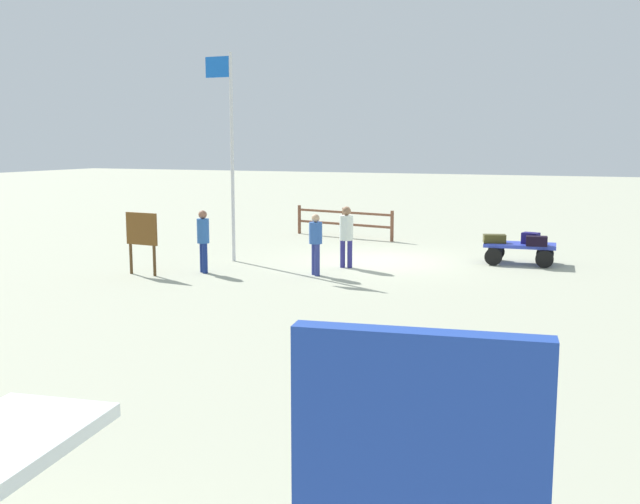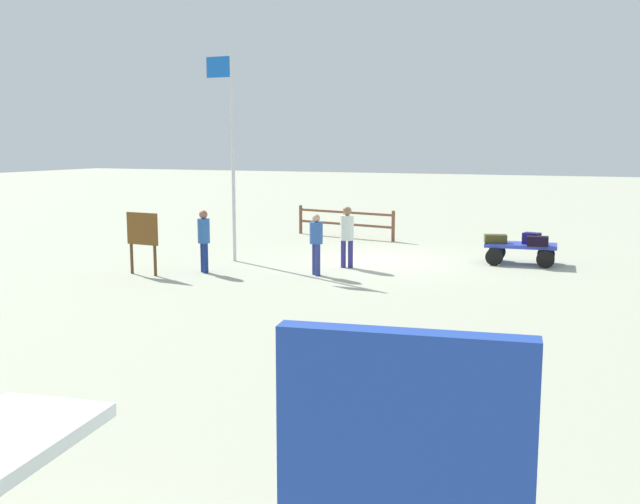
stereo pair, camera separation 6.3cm
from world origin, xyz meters
TOP-DOWN VIEW (x-y plane):
  - ground_plane at (0.00, 0.00)m, footprint 120.00×120.00m
  - luggage_cart at (-3.81, -1.01)m, footprint 2.05×1.27m
  - suitcase_navy at (-4.12, -1.03)m, footprint 0.51×0.45m
  - suitcase_dark at (-3.14, -0.85)m, footprint 0.69×0.51m
  - suitcase_grey at (-4.33, -0.65)m, footprint 0.61×0.41m
  - worker_lead at (0.85, 2.90)m, footprint 0.48×0.48m
  - worker_trailing at (3.76, 3.69)m, footprint 0.45×0.45m
  - worker_supervisor at (0.53, 1.48)m, footprint 0.46×0.46m
  - flagpole at (4.06, 1.67)m, footprint 0.86×0.10m
  - signboard at (5.07, 4.58)m, footprint 0.98×0.14m
  - wooden_fence at (2.91, -4.64)m, footprint 4.05×0.94m

SIDE VIEW (x-z plane):
  - ground_plane at x=0.00m, z-range 0.00..0.00m
  - luggage_cart at x=-3.81m, z-range 0.14..0.73m
  - wooden_fence at x=2.91m, z-range 0.08..1.17m
  - suitcase_dark at x=-3.14m, z-range 0.59..0.83m
  - suitcase_grey at x=-4.33m, z-range 0.59..0.87m
  - suitcase_navy at x=-4.12m, z-range 0.59..0.91m
  - worker_lead at x=0.85m, z-range 0.13..1.74m
  - worker_trailing at x=3.76m, z-range 0.13..1.80m
  - worker_supervisor at x=0.53m, z-range 0.16..1.86m
  - signboard at x=5.07m, z-range 0.26..1.90m
  - flagpole at x=4.06m, z-range 0.47..6.43m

